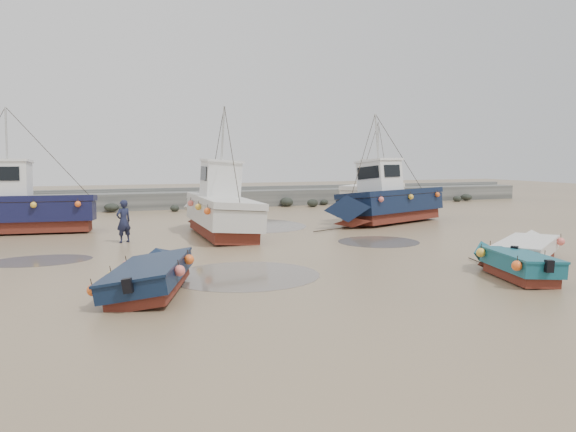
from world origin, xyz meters
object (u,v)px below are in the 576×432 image
Objects in this scene: dinghy_3 at (529,247)px; cabin_boat_1 at (218,207)px; dinghy_1 at (154,272)px; dinghy_2 at (514,260)px; cabin_boat_0 at (14,206)px; cabin_boat_2 at (387,200)px; person at (124,242)px; cabin_boat_3 at (377,191)px.

cabin_boat_1 is (-8.79, 10.98, 0.80)m from dinghy_3.
dinghy_1 is 1.27× the size of dinghy_2.
cabin_boat_0 is (-15.68, 16.92, 0.79)m from dinghy_2.
cabin_boat_1 is at bearing 74.39° from cabin_boat_2.
person is at bearing -129.18° from cabin_boat_0.
dinghy_1 and dinghy_2 have the same top height.
cabin_boat_0 is 0.95× the size of cabin_boat_1.
dinghy_1 is 0.63× the size of cabin_boat_1.
cabin_boat_1 is at bearing 130.00° from dinghy_2.
cabin_boat_2 is at bearing -65.94° from cabin_boat_3.
cabin_boat_3 is 4.19× the size of person.
dinghy_2 is 16.13m from person.
dinghy_2 is 22.80m from cabin_boat_3.
cabin_boat_2 is (3.81, 14.11, 0.77)m from dinghy_2.
cabin_boat_1 is at bearing 86.66° from dinghy_1.
cabin_boat_2 is at bearing 138.10° from dinghy_3.
person is (4.81, -5.01, -1.36)m from cabin_boat_0.
person is at bearing -162.48° from dinghy_3.
cabin_boat_0 is 1.20× the size of cabin_boat_3.
cabin_boat_3 is (23.09, 4.62, 0.01)m from cabin_boat_0.
dinghy_2 is 23.08m from cabin_boat_0.
cabin_boat_0 is at bearing -118.77° from cabin_boat_3.
cabin_boat_3 is at bearing -177.82° from person.
cabin_boat_1 and cabin_boat_2 have the same top height.
dinghy_2 is at bearing 7.51° from dinghy_1.
dinghy_2 is at bearing 106.74° from person.
person is at bearing 76.16° from cabin_boat_2.
dinghy_1 reaches higher than person.
cabin_boat_0 is (-18.15, 14.99, 0.82)m from dinghy_3.
cabin_boat_3 is (13.72, 8.63, 0.03)m from cabin_boat_1.
cabin_boat_1 is (4.48, 10.61, 0.80)m from dinghy_1.
dinghy_2 is 3.14m from dinghy_3.
cabin_boat_1 is 1.27× the size of cabin_boat_3.
cabin_boat_1 is 1.03× the size of cabin_boat_2.
dinghy_3 is 23.56m from cabin_boat_0.
person is (-18.27, -9.63, -1.37)m from cabin_boat_3.
cabin_boat_0 is 19.69m from cabin_boat_2.
person is (-4.55, -1.00, -1.34)m from cabin_boat_1.
dinghy_3 is at bearing 117.57° from person.
dinghy_3 is at bearing 17.94° from dinghy_1.
cabin_boat_3 reaches higher than dinghy_1.
cabin_boat_2 is at bearing 8.45° from cabin_boat_1.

